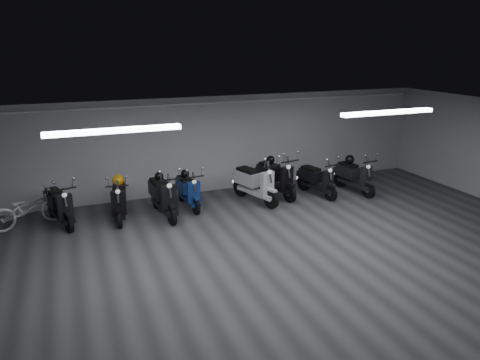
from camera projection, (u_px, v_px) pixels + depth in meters
name	position (u px, v px, depth m)	size (l,w,h in m)	color
floor	(285.00, 265.00, 8.91)	(14.00, 10.00, 0.01)	#363638
ceiling	(290.00, 125.00, 8.09)	(14.00, 10.00, 0.01)	gray
back_wall	(209.00, 145.00, 12.95)	(14.00, 0.01, 2.80)	#A6A6A8
fluor_strip_left	(114.00, 131.00, 7.95)	(2.40, 0.18, 0.08)	white
fluor_strip_right	(388.00, 112.00, 10.04)	(2.40, 0.18, 0.08)	white
conduit	(209.00, 103.00, 12.52)	(0.05, 0.05, 13.60)	white
scooter_0	(58.00, 199.00, 10.66)	(0.59, 1.76, 1.31)	black
scooter_1	(119.00, 195.00, 11.03)	(0.58, 1.74, 1.29)	black
scooter_3	(163.00, 190.00, 11.19)	(0.63, 1.90, 1.42)	black
scooter_4	(188.00, 185.00, 11.81)	(0.56, 1.68, 1.25)	navy
scooter_6	(255.00, 177.00, 12.20)	(0.65, 1.94, 1.44)	silver
scooter_7	(276.00, 172.00, 12.71)	(0.65, 1.95, 1.45)	black
scooter_8	(317.00, 174.00, 12.76)	(0.57, 1.70, 1.27)	black
scooter_9	(355.00, 171.00, 13.03)	(0.59, 1.77, 1.32)	black
bicycle	(27.00, 204.00, 10.62)	(0.61, 1.73, 1.12)	white
helmet_0	(350.00, 159.00, 13.15)	(0.27, 0.27, 0.27)	black
helmet_1	(185.00, 174.00, 11.93)	(0.23, 0.23, 0.23)	black
helmet_2	(118.00, 180.00, 11.17)	(0.29, 0.29, 0.29)	#C5810B
helmet_3	(159.00, 176.00, 11.33)	(0.23, 0.23, 0.23)	black
helmet_4	(271.00, 160.00, 12.84)	(0.24, 0.24, 0.24)	black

